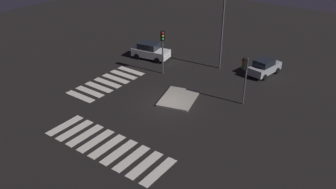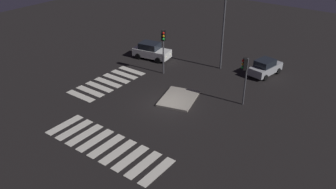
{
  "view_description": "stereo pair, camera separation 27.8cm",
  "coord_description": "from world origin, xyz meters",
  "px_view_note": "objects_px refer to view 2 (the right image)",
  "views": [
    {
      "loc": [
        21.04,
        15.28,
        14.92
      ],
      "look_at": [
        0.0,
        0.0,
        1.0
      ],
      "focal_mm": 37.19,
      "sensor_mm": 36.0,
      "label": 1
    },
    {
      "loc": [
        20.87,
        15.5,
        14.92
      ],
      "look_at": [
        0.0,
        0.0,
        1.0
      ],
      "focal_mm": 37.19,
      "sensor_mm": 36.0,
      "label": 2
    }
  ],
  "objects_px": {
    "car_white": "(151,51)",
    "street_lamp": "(224,16)",
    "car_silver": "(265,67)",
    "traffic_light_west": "(245,70)",
    "traffic_island": "(179,98)",
    "traffic_light_south": "(163,42)"
  },
  "relations": [
    {
      "from": "car_silver",
      "to": "street_lamp",
      "type": "height_order",
      "value": "street_lamp"
    },
    {
      "from": "car_white",
      "to": "traffic_light_south",
      "type": "height_order",
      "value": "traffic_light_south"
    },
    {
      "from": "traffic_island",
      "to": "car_silver",
      "type": "height_order",
      "value": "car_silver"
    },
    {
      "from": "car_white",
      "to": "traffic_light_south",
      "type": "xyz_separation_m",
      "value": [
        2.51,
        3.62,
        2.58
      ]
    },
    {
      "from": "street_lamp",
      "to": "traffic_light_south",
      "type": "bearing_deg",
      "value": -40.18
    },
    {
      "from": "street_lamp",
      "to": "traffic_island",
      "type": "bearing_deg",
      "value": 2.6
    },
    {
      "from": "car_white",
      "to": "street_lamp",
      "type": "relative_size",
      "value": 0.53
    },
    {
      "from": "car_silver",
      "to": "traffic_light_west",
      "type": "xyz_separation_m",
      "value": [
        6.98,
        0.81,
        2.41
      ]
    },
    {
      "from": "traffic_light_west",
      "to": "street_lamp",
      "type": "height_order",
      "value": "street_lamp"
    },
    {
      "from": "car_silver",
      "to": "traffic_light_south",
      "type": "xyz_separation_m",
      "value": [
        5.97,
        -8.37,
        2.66
      ]
    },
    {
      "from": "car_white",
      "to": "street_lamp",
      "type": "bearing_deg",
      "value": 7.04
    },
    {
      "from": "car_silver",
      "to": "traffic_light_west",
      "type": "distance_m",
      "value": 7.43
    },
    {
      "from": "car_silver",
      "to": "street_lamp",
      "type": "relative_size",
      "value": 0.49
    },
    {
      "from": "traffic_light_west",
      "to": "street_lamp",
      "type": "bearing_deg",
      "value": -84.79
    },
    {
      "from": "traffic_light_south",
      "to": "traffic_light_west",
      "type": "height_order",
      "value": "traffic_light_south"
    },
    {
      "from": "traffic_island",
      "to": "car_white",
      "type": "relative_size",
      "value": 1.01
    },
    {
      "from": "car_white",
      "to": "traffic_light_south",
      "type": "relative_size",
      "value": 0.95
    },
    {
      "from": "car_white",
      "to": "traffic_light_south",
      "type": "bearing_deg",
      "value": -43.81
    },
    {
      "from": "street_lamp",
      "to": "traffic_light_west",
      "type": "bearing_deg",
      "value": 42.37
    },
    {
      "from": "traffic_island",
      "to": "street_lamp",
      "type": "height_order",
      "value": "street_lamp"
    },
    {
      "from": "traffic_light_west",
      "to": "street_lamp",
      "type": "xyz_separation_m",
      "value": [
        -5.71,
        -5.21,
        2.34
      ]
    },
    {
      "from": "traffic_light_west",
      "to": "street_lamp",
      "type": "distance_m",
      "value": 8.07
    }
  ]
}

